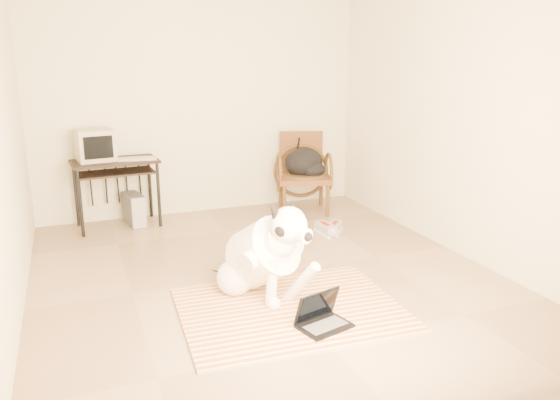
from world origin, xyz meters
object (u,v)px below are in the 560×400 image
laptop (322,317)px  pc_tower (134,209)px  computer_desk (115,170)px  backpack (306,164)px  rattan_chair (303,172)px  dog (263,256)px  crt_monitor (95,145)px

laptop → pc_tower: bearing=107.6°
computer_desk → pc_tower: 0.51m
pc_tower → backpack: (2.08, -0.22, 0.43)m
rattan_chair → pc_tower: bearing=176.3°
dog → pc_tower: bearing=107.5°
computer_desk → laptop: bearing=-69.5°
dog → laptop: size_ratio=2.62×
dog → pc_tower: dog is taller
computer_desk → dog: bearing=-68.9°
dog → backpack: bearing=58.4°
pc_tower → crt_monitor: bearing=169.3°
pc_tower → laptop: bearing=-72.4°
crt_monitor → rattan_chair: bearing=-4.7°
laptop → pc_tower: pc_tower is taller
pc_tower → rattan_chair: size_ratio=0.43×
pc_tower → backpack: bearing=-6.1°
pc_tower → backpack: 2.14m
dog → pc_tower: (-0.75, 2.39, -0.17)m
crt_monitor → pc_tower: 0.85m
crt_monitor → pc_tower: size_ratio=1.03×
laptop → pc_tower: size_ratio=1.01×
rattan_chair → backpack: (-0.01, -0.09, 0.13)m
laptop → backpack: (1.11, 2.82, 0.53)m
rattan_chair → backpack: bearing=-94.3°
dog → computer_desk: dog is taller
backpack → pc_tower: bearing=173.9°
crt_monitor → backpack: bearing=-6.8°
laptop → backpack: backpack is taller
rattan_chair → backpack: rattan_chair is taller
rattan_chair → crt_monitor: bearing=175.3°
laptop → rattan_chair: (1.12, 2.90, 0.41)m
dog → rattan_chair: size_ratio=1.14×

